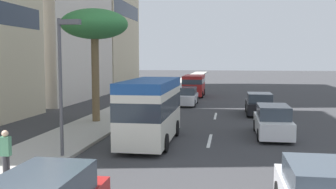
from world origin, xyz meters
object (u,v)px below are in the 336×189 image
object	(u,v)px
pedestrian_near_lamp	(6,153)
palm_tree	(95,26)
car_third	(186,97)
car_seventh	(273,122)
minibus_lead	(151,109)
street_lamp	(63,70)
van_second	(194,84)
car_sixth	(259,104)

from	to	relation	value
pedestrian_near_lamp	palm_tree	size ratio (longest dim) A/B	0.23
car_third	car_seventh	size ratio (longest dim) A/B	0.97
minibus_lead	palm_tree	size ratio (longest dim) A/B	0.90
street_lamp	palm_tree	bearing A→B (deg)	11.30
car_third	palm_tree	world-z (taller)	palm_tree
car_third	van_second	bearing A→B (deg)	-179.97
car_seventh	pedestrian_near_lamp	size ratio (longest dim) A/B	2.76
car_sixth	palm_tree	bearing A→B (deg)	117.35
van_second	car_third	xyz separation A→B (m)	(-7.89, -0.00, -0.58)
van_second	palm_tree	distance (m)	19.68
van_second	palm_tree	xyz separation A→B (m)	(-18.50, 4.63, 4.85)
van_second	pedestrian_near_lamp	size ratio (longest dim) A/B	3.09
car_seventh	pedestrian_near_lamp	xyz separation A→B (m)	(-9.42, 9.59, 0.26)
car_third	car_sixth	xyz separation A→B (m)	(-5.11, -6.01, 0.01)
car_third	car_sixth	bearing A→B (deg)	49.63
minibus_lead	pedestrian_near_lamp	distance (m)	7.78
car_seventh	car_third	bearing A→B (deg)	24.77
minibus_lead	palm_tree	world-z (taller)	palm_tree
car_seventh	palm_tree	world-z (taller)	palm_tree
street_lamp	car_third	bearing A→B (deg)	-8.49
minibus_lead	car_sixth	bearing A→B (deg)	150.38
van_second	street_lamp	bearing A→B (deg)	-6.05
minibus_lead	car_sixth	size ratio (longest dim) A/B	1.49
car_third	pedestrian_near_lamp	xyz separation A→B (m)	(-22.64, 3.49, 0.31)
minibus_lead	car_third	bearing A→B (deg)	179.94
car_third	car_sixth	world-z (taller)	car_sixth
van_second	car_sixth	bearing A→B (deg)	24.82
car_third	palm_tree	distance (m)	12.79
palm_tree	street_lamp	bearing A→B (deg)	-168.70
minibus_lead	car_seventh	xyz separation A→B (m)	(2.49, -6.11, -0.90)
car_third	pedestrian_near_lamp	size ratio (longest dim) A/B	2.69
street_lamp	pedestrian_near_lamp	bearing A→B (deg)	169.66
van_second	street_lamp	size ratio (longest dim) A/B	0.91
van_second	car_third	size ratio (longest dim) A/B	1.15
pedestrian_near_lamp	car_seventh	bearing A→B (deg)	40.68
car_seventh	palm_tree	xyz separation A→B (m)	(2.60, 10.73, 5.38)
van_second	car_seventh	xyz separation A→B (m)	(-21.11, -6.10, -0.53)
car_seventh	street_lamp	bearing A→B (deg)	124.29
car_sixth	car_seventh	world-z (taller)	car_seventh
van_second	car_sixth	world-z (taller)	van_second
car_sixth	car_seventh	bearing A→B (deg)	-179.36
minibus_lead	car_sixth	world-z (taller)	minibus_lead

